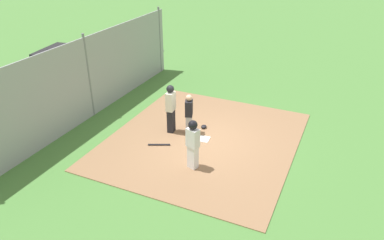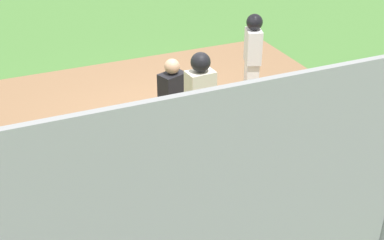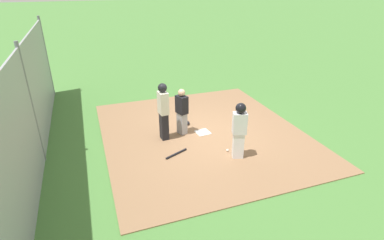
{
  "view_description": "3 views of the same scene",
  "coord_description": "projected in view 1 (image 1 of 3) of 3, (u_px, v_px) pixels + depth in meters",
  "views": [
    {
      "loc": [
        10.55,
        4.35,
        6.76
      ],
      "look_at": [
        0.56,
        -0.19,
        1.03
      ],
      "focal_mm": 34.37,
      "sensor_mm": 36.0,
      "label": 1
    },
    {
      "loc": [
        -2.74,
        -7.29,
        4.49
      ],
      "look_at": [
        -0.03,
        -0.99,
        0.69
      ],
      "focal_mm": 49.11,
      "sensor_mm": 36.0,
      "label": 2
    },
    {
      "loc": [
        8.38,
        -3.39,
        4.72
      ],
      "look_at": [
        0.47,
        -0.55,
        0.79
      ],
      "focal_mm": 28.5,
      "sensor_mm": 36.0,
      "label": 3
    }
  ],
  "objects": [
    {
      "name": "catcher",
      "position": [
        189.0,
        114.0,
        13.27
      ],
      "size": [
        0.45,
        0.37,
        1.54
      ],
      "rotation": [
        0.0,
        0.0,
        1.92
      ],
      "color": "#9E9EA3",
      "rests_on": "dirt_infield"
    },
    {
      "name": "parking_lot",
      "position": [
        19.0,
        97.0,
        16.55
      ],
      "size": [
        18.0,
        5.2,
        0.04
      ],
      "primitive_type": "cube",
      "color": "#515156",
      "rests_on": "ground_plane"
    },
    {
      "name": "catcher_mask",
      "position": [
        204.0,
        127.0,
        13.94
      ],
      "size": [
        0.24,
        0.2,
        0.12
      ],
      "primitive_type": "ellipsoid",
      "color": "black",
      "rests_on": "dirt_infield"
    },
    {
      "name": "ground_plane",
      "position": [
        203.0,
        140.0,
        13.24
      ],
      "size": [
        140.0,
        140.0,
        0.0
      ],
      "primitive_type": "plane",
      "color": "#477A38"
    },
    {
      "name": "baseball",
      "position": [
        194.0,
        159.0,
        12.01
      ],
      "size": [
        0.07,
        0.07,
        0.07
      ],
      "primitive_type": "sphere",
      "color": "white",
      "rests_on": "dirt_infield"
    },
    {
      "name": "home_plate",
      "position": [
        203.0,
        139.0,
        13.22
      ],
      "size": [
        0.48,
        0.48,
        0.02
      ],
      "primitive_type": "cube",
      "rotation": [
        0.0,
        0.0,
        0.1
      ],
      "color": "white",
      "rests_on": "dirt_infield"
    },
    {
      "name": "umpire",
      "position": [
        171.0,
        108.0,
        13.28
      ],
      "size": [
        0.4,
        0.29,
        1.85
      ],
      "rotation": [
        0.0,
        0.0,
        1.65
      ],
      "color": "black",
      "rests_on": "dirt_infield"
    },
    {
      "name": "dirt_infield",
      "position": [
        203.0,
        139.0,
        13.23
      ],
      "size": [
        7.2,
        6.4,
        0.03
      ],
      "primitive_type": "cube",
      "color": "#896647",
      "rests_on": "ground_plane"
    },
    {
      "name": "baseball_bat",
      "position": [
        159.0,
        145.0,
        12.83
      ],
      "size": [
        0.37,
        0.73,
        0.06
      ],
      "primitive_type": "cylinder",
      "rotation": [
        0.0,
        1.57,
        5.13
      ],
      "color": "black",
      "rests_on": "dirt_infield"
    },
    {
      "name": "backstop_fence",
      "position": [
        89.0,
        78.0,
        14.28
      ],
      "size": [
        12.0,
        0.1,
        3.35
      ],
      "color": "#93999E",
      "rests_on": "ground_plane"
    },
    {
      "name": "parked_car_dark",
      "position": [
        58.0,
        63.0,
        18.91
      ],
      "size": [
        4.4,
        2.33,
        1.28
      ],
      "rotation": [
        0.0,
        0.0,
        0.14
      ],
      "color": "black",
      "rests_on": "parking_lot"
    },
    {
      "name": "runner",
      "position": [
        193.0,
        141.0,
        11.23
      ],
      "size": [
        0.36,
        0.44,
        1.67
      ],
      "rotation": [
        0.0,
        0.0,
        2.83
      ],
      "color": "silver",
      "rests_on": "dirt_infield"
    }
  ]
}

